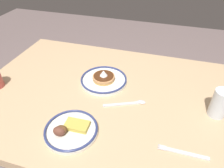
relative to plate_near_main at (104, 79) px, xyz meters
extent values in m
cube|color=tan|center=(-0.03, 0.09, -0.04)|extent=(1.30, 0.93, 0.05)
cylinder|color=tan|center=(-0.58, -0.27, -0.41)|extent=(0.07, 0.07, 0.68)
cylinder|color=tan|center=(0.52, -0.27, -0.41)|extent=(0.07, 0.07, 0.68)
cylinder|color=white|center=(0.00, 0.00, -0.01)|extent=(0.25, 0.25, 0.01)
torus|color=navy|center=(0.00, 0.00, 0.00)|extent=(0.25, 0.25, 0.01)
cylinder|color=gold|center=(0.00, 0.00, 0.00)|extent=(0.12, 0.12, 0.01)
cylinder|color=tan|center=(0.00, 0.00, 0.02)|extent=(0.12, 0.12, 0.01)
cylinder|color=#4C2814|center=(0.00, 0.00, 0.02)|extent=(0.11, 0.11, 0.00)
cone|color=white|center=(0.00, 0.00, 0.04)|extent=(0.04, 0.04, 0.03)
cylinder|color=silver|center=(0.02, 0.37, -0.01)|extent=(0.22, 0.22, 0.01)
torus|color=navy|center=(0.02, 0.37, 0.00)|extent=(0.22, 0.22, 0.01)
cube|color=gold|center=(0.00, 0.34, 0.01)|extent=(0.10, 0.06, 0.02)
ellipsoid|color=brown|center=(0.05, 0.39, 0.02)|extent=(0.05, 0.04, 0.04)
ellipsoid|color=brown|center=(0.05, 0.39, 0.01)|extent=(0.04, 0.03, 0.03)
ellipsoid|color=brown|center=(0.05, 0.39, 0.02)|extent=(0.04, 0.03, 0.03)
ellipsoid|color=brown|center=(0.05, 0.40, 0.02)|extent=(0.05, 0.04, 0.04)
cylinder|color=silver|center=(-0.56, 0.09, 0.05)|extent=(0.07, 0.07, 0.13)
cylinder|color=black|center=(-0.56, 0.09, 0.03)|extent=(0.06, 0.06, 0.09)
cube|color=silver|center=(-0.42, 0.34, -0.01)|extent=(0.18, 0.01, 0.01)
cube|color=silver|center=(-0.34, 0.33, -0.01)|extent=(0.03, 0.00, 0.00)
cube|color=silver|center=(-0.34, 0.34, -0.01)|extent=(0.03, 0.00, 0.00)
cube|color=silver|center=(-0.34, 0.34, -0.01)|extent=(0.03, 0.00, 0.00)
cube|color=silver|center=(-0.34, 0.35, -0.01)|extent=(0.03, 0.00, 0.00)
cube|color=silver|center=(-0.15, 0.14, -0.01)|extent=(0.18, 0.09, 0.01)
ellipsoid|color=silver|center=(-0.22, 0.11, -0.01)|extent=(0.04, 0.03, 0.01)
camera|label=1|loc=(-0.30, 0.85, 0.65)|focal=33.17mm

